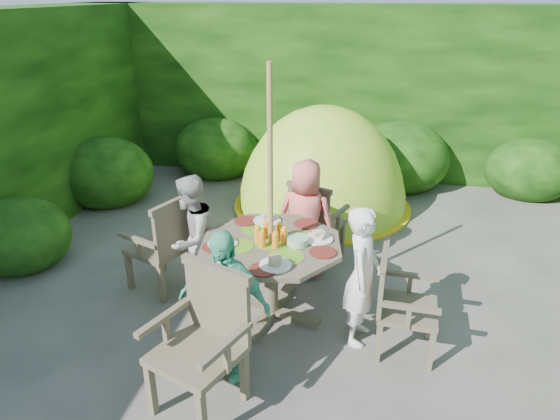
% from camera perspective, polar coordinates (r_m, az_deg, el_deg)
% --- Properties ---
extents(ground, '(60.00, 60.00, 0.00)m').
position_cam_1_polar(ground, '(4.68, 6.39, -11.09)').
color(ground, '#484540').
rests_on(ground, ground).
extents(hedge_enclosure, '(9.00, 9.00, 2.50)m').
position_cam_1_polar(hedge_enclosure, '(5.37, 8.31, 8.24)').
color(hedge_enclosure, black).
rests_on(hedge_enclosure, ground).
extents(patio_table, '(1.50, 1.50, 0.87)m').
position_cam_1_polar(patio_table, '(4.26, -0.99, -5.05)').
color(patio_table, '#463D2D').
rests_on(patio_table, ground).
extents(parasol_pole, '(0.05, 0.05, 2.20)m').
position_cam_1_polar(parasol_pole, '(4.05, -1.09, 1.00)').
color(parasol_pole, olive).
rests_on(parasol_pole, ground).
extents(garden_chair_right, '(0.48, 0.53, 0.84)m').
position_cam_1_polar(garden_chair_right, '(4.06, 13.43, -10.09)').
color(garden_chair_right, '#463D2D').
rests_on(garden_chair_right, ground).
extents(garden_chair_left, '(0.65, 0.69, 0.92)m').
position_cam_1_polar(garden_chair_left, '(4.83, -13.03, -3.69)').
color(garden_chair_left, '#463D2D').
rests_on(garden_chair_left, ground).
extents(garden_chair_back, '(0.64, 0.61, 0.86)m').
position_cam_1_polar(garden_chair_back, '(5.24, 3.98, -1.18)').
color(garden_chair_back, '#463D2D').
rests_on(garden_chair_back, ground).
extents(garden_chair_front, '(0.73, 0.69, 0.97)m').
position_cam_1_polar(garden_chair_front, '(3.51, -8.66, -14.32)').
color(garden_chair_front, '#463D2D').
rests_on(garden_chair_front, ground).
extents(child_right, '(0.33, 0.46, 1.18)m').
position_cam_1_polar(child_right, '(4.04, 9.38, -7.48)').
color(child_right, white).
rests_on(child_right, ground).
extents(child_left, '(0.52, 0.63, 1.19)m').
position_cam_1_polar(child_left, '(4.63, -10.07, -3.21)').
color(child_left, '#A5A6A0').
rests_on(child_left, ground).
extents(child_back, '(0.64, 0.46, 1.21)m').
position_cam_1_polar(child_back, '(4.92, 2.91, -1.04)').
color(child_back, '#E96860').
rests_on(child_back, ground).
extents(child_front, '(0.72, 0.34, 1.19)m').
position_cam_1_polar(child_front, '(3.67, -6.44, -10.75)').
color(child_front, '#53C19B').
rests_on(child_front, ground).
extents(dome_tent, '(2.83, 2.83, 2.70)m').
position_cam_1_polar(dome_tent, '(6.76, 4.71, 0.45)').
color(dome_tent, '#7BD328').
rests_on(dome_tent, ground).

